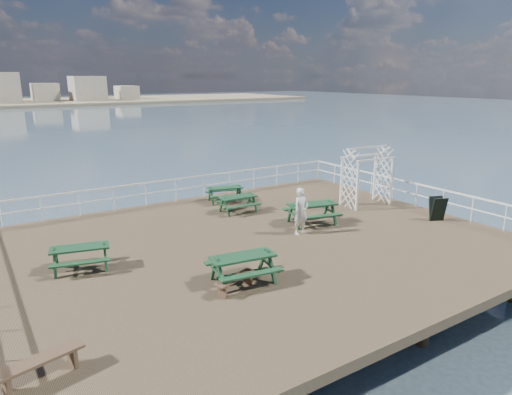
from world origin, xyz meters
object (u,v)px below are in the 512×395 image
object	(u,v)px
picnic_table_c	(238,201)
trellis_arbor	(366,179)
picnic_table_e	(312,209)
picnic_table_b	(225,191)
flat_bench_near	(40,364)
person	(301,211)
picnic_table_a	(80,253)
flat_bench_far	(235,281)
picnic_table_d	(243,263)

from	to	relation	value
picnic_table_c	trellis_arbor	distance (m)	5.98
picnic_table_e	trellis_arbor	bearing A→B (deg)	25.04
picnic_table_b	picnic_table_c	size ratio (longest dim) A/B	1.14
flat_bench_near	person	bearing A→B (deg)	8.88
picnic_table_a	person	xyz separation A→B (m)	(7.73, -1.09, 0.35)
picnic_table_a	person	distance (m)	7.81
flat_bench_near	flat_bench_far	size ratio (longest dim) A/B	1.20
picnic_table_b	picnic_table_c	bearing A→B (deg)	-85.80
picnic_table_e	picnic_table_b	bearing A→B (deg)	118.78
picnic_table_b	trellis_arbor	xyz separation A→B (m)	(5.18, -4.01, 0.70)
flat_bench_far	picnic_table_d	bearing A→B (deg)	21.06
flat_bench_near	picnic_table_a	bearing A→B (deg)	55.88
picnic_table_a	picnic_table_e	world-z (taller)	picnic_table_e
picnic_table_c	person	bearing A→B (deg)	-80.26
picnic_table_a	picnic_table_b	xyz separation A→B (m)	(7.56, 4.46, -0.02)
person	flat_bench_far	bearing A→B (deg)	-151.57
picnic_table_a	picnic_table_c	world-z (taller)	picnic_table_a
flat_bench_far	trellis_arbor	xyz separation A→B (m)	(9.49, 4.30, 0.91)
picnic_table_c	person	distance (m)	3.82
picnic_table_a	picnic_table_c	xyz separation A→B (m)	(7.23, 2.68, -0.02)
flat_bench_near	flat_bench_far	xyz separation A→B (m)	(5.14, 1.26, -0.06)
person	picnic_table_d	bearing A→B (deg)	-152.57
picnic_table_e	flat_bench_near	distance (m)	11.79
picnic_table_e	flat_bench_far	world-z (taller)	picnic_table_e
picnic_table_c	person	world-z (taller)	person
picnic_table_c	picnic_table_d	world-z (taller)	picnic_table_d
picnic_table_a	picnic_table_e	distance (m)	8.90
trellis_arbor	picnic_table_e	bearing A→B (deg)	-164.03
person	picnic_table_c	bearing A→B (deg)	94.36
picnic_table_d	trellis_arbor	distance (m)	9.82
picnic_table_d	flat_bench_far	bearing A→B (deg)	-133.15
trellis_arbor	person	size ratio (longest dim) A/B	1.53
flat_bench_far	person	distance (m)	5.30
picnic_table_d	person	world-z (taller)	person
picnic_table_b	person	bearing A→B (deg)	-73.52
picnic_table_a	picnic_table_c	bearing A→B (deg)	34.02
picnic_table_d	picnic_table_c	bearing A→B (deg)	68.22
picnic_table_e	person	world-z (taller)	person
picnic_table_a	trellis_arbor	world-z (taller)	trellis_arbor
picnic_table_a	flat_bench_near	xyz separation A→B (m)	(-1.89, -5.12, -0.17)
picnic_table_a	flat_bench_near	distance (m)	5.46
picnic_table_d	picnic_table_b	bearing A→B (deg)	72.09
picnic_table_b	picnic_table_c	world-z (taller)	picnic_table_b
picnic_table_b	picnic_table_c	distance (m)	1.81
flat_bench_far	person	world-z (taller)	person
trellis_arbor	person	distance (m)	5.25
flat_bench_far	person	xyz separation A→B (m)	(4.48, 2.76, 0.59)
flat_bench_near	picnic_table_b	bearing A→B (deg)	31.54
picnic_table_e	picnic_table_c	bearing A→B (deg)	132.04
picnic_table_a	picnic_table_d	bearing A→B (deg)	-29.00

